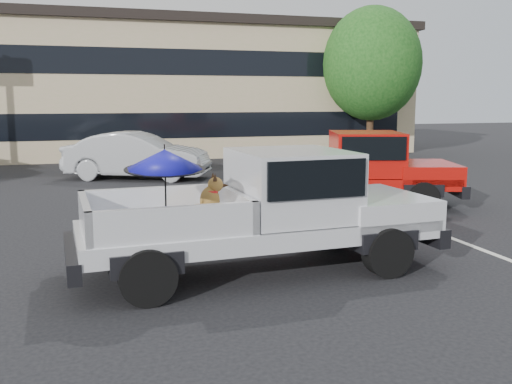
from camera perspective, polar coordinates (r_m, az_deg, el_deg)
ground at (r=9.06m, az=8.28°, el=-7.89°), size 90.00×90.00×0.00m
stripe_left at (r=10.20m, az=-12.29°, el=-6.03°), size 0.12×5.00×0.01m
stripe_right at (r=12.19m, az=17.14°, el=-3.70°), size 0.12×5.00×0.01m
motel_building at (r=29.37m, az=-5.70°, el=10.36°), size 20.40×8.40×6.30m
tree_right at (r=27.04m, az=11.52°, el=12.44°), size 4.46×4.46×6.78m
tree_back at (r=33.31m, az=0.15°, el=12.36°), size 4.68×4.68×7.11m
silver_pickup at (r=8.84m, az=2.10°, el=-1.20°), size 5.78×2.32×2.06m
red_pickup at (r=14.33m, az=10.26°, el=2.57°), size 5.94×3.50×1.85m
silver_sedan at (r=19.42m, az=-11.79°, el=3.58°), size 4.99×3.43×1.56m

